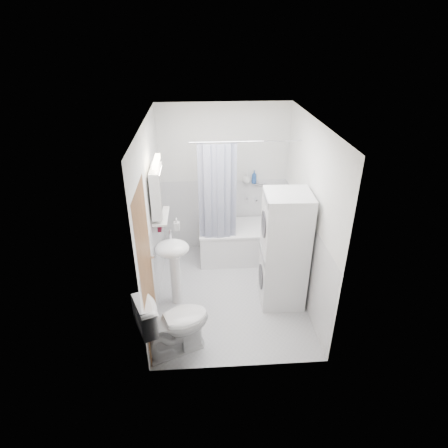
{
  "coord_description": "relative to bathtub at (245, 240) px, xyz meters",
  "views": [
    {
      "loc": [
        -0.38,
        -4.22,
        3.36
      ],
      "look_at": [
        -0.08,
        0.15,
        1.03
      ],
      "focal_mm": 30.0,
      "sensor_mm": 36.0,
      "label": 1
    }
  ],
  "objects": [
    {
      "name": "shower_caddy",
      "position": [
        0.25,
        0.32,
        0.84
      ],
      "size": [
        0.22,
        0.06,
        0.02
      ],
      "primitive_type": "cube",
      "color": "silver",
      "rests_on": "room_walls"
    },
    {
      "name": "toilet",
      "position": [
        -1.04,
        -1.92,
        0.09
      ],
      "size": [
        0.93,
        0.73,
        0.8
      ],
      "primitive_type": "imported",
      "rotation": [
        0.0,
        0.0,
        1.96
      ],
      "color": "white",
      "rests_on": "ground"
    },
    {
      "name": "shower_curtain",
      "position": [
        -0.45,
        -0.29,
        0.94
      ],
      "size": [
        0.55,
        0.02,
        1.45
      ],
      "color": "#151F4A",
      "rests_on": "curtain_rod"
    },
    {
      "name": "wainscot",
      "position": [
        -0.32,
        -0.63,
        0.29
      ],
      "size": [
        1.98,
        2.58,
        2.58
      ],
      "color": "white",
      "rests_on": "ground"
    },
    {
      "name": "shelf_bottle",
      "position": [
        -1.21,
        -0.97,
        0.94
      ],
      "size": [
        0.07,
        0.18,
        0.07
      ],
      "primitive_type": "imported",
      "color": "gray",
      "rests_on": "shelf"
    },
    {
      "name": "curtain_rod",
      "position": [
        0.0,
        -0.29,
        1.69
      ],
      "size": [
        1.64,
        0.02,
        0.02
      ],
      "primitive_type": "cylinder",
      "rotation": [
        0.0,
        1.57,
        0.0
      ],
      "color": "silver",
      "rests_on": "room_walls"
    },
    {
      "name": "shampoo_a",
      "position": [
        0.03,
        0.32,
        0.92
      ],
      "size": [
        0.13,
        0.17,
        0.13
      ],
      "primitive_type": "imported",
      "color": "gray",
      "rests_on": "shower_caddy"
    },
    {
      "name": "bathtub",
      "position": [
        0.0,
        0.0,
        0.0
      ],
      "size": [
        1.46,
        0.69,
        0.56
      ],
      "color": "white",
      "rests_on": "ground"
    },
    {
      "name": "sink",
      "position": [
        -1.07,
        -1.05,
        0.4
      ],
      "size": [
        0.44,
        0.37,
        1.04
      ],
      "color": "white",
      "rests_on": "ground"
    },
    {
      "name": "floor",
      "position": [
        -0.32,
        -0.92,
        -0.31
      ],
      "size": [
        2.6,
        2.6,
        0.0
      ],
      "primitive_type": "plane",
      "color": "#BABABF",
      "rests_on": "ground"
    },
    {
      "name": "shelf_cup",
      "position": [
        -1.21,
        -0.7,
        0.95
      ],
      "size": [
        0.1,
        0.09,
        0.1
      ],
      "primitive_type": "imported",
      "color": "gray",
      "rests_on": "shelf"
    },
    {
      "name": "room_walls",
      "position": [
        -0.32,
        -0.92,
        1.18
      ],
      "size": [
        2.6,
        2.6,
        2.6
      ],
      "color": "white",
      "rests_on": "ground"
    },
    {
      "name": "washer_dryer",
      "position": [
        0.36,
        -1.1,
        0.49
      ],
      "size": [
        0.59,
        0.58,
        1.59
      ],
      "rotation": [
        0.0,
        0.0,
        -0.04
      ],
      "color": "white",
      "rests_on": "ground"
    },
    {
      "name": "medicine_cabinet",
      "position": [
        -1.22,
        -0.82,
        1.26
      ],
      "size": [
        0.13,
        0.5,
        0.71
      ],
      "color": "white",
      "rests_on": "room_walls"
    },
    {
      "name": "soap_pump",
      "position": [
        -1.03,
        -0.67,
        0.64
      ],
      "size": [
        0.08,
        0.17,
        0.08
      ],
      "primitive_type": "imported",
      "color": "gray",
      "rests_on": "sink"
    },
    {
      "name": "towel",
      "position": [
        -1.25,
        -0.57,
        1.0
      ],
      "size": [
        0.07,
        0.32,
        0.78
      ],
      "color": "#521421",
      "rests_on": "room_walls"
    },
    {
      "name": "tub_spout",
      "position": [
        0.2,
        0.33,
        0.57
      ],
      "size": [
        0.04,
        0.12,
        0.04
      ],
      "primitive_type": "cylinder",
      "rotation": [
        1.57,
        0.0,
        0.0
      ],
      "color": "silver",
      "rests_on": "room_walls"
    },
    {
      "name": "shampoo_b",
      "position": [
        0.15,
        0.32,
        0.89
      ],
      "size": [
        0.08,
        0.21,
        0.08
      ],
      "primitive_type": "imported",
      "color": "#234A8D",
      "rests_on": "shower_caddy"
    },
    {
      "name": "shelf",
      "position": [
        -1.21,
        -0.82,
        0.89
      ],
      "size": [
        0.18,
        0.54,
        0.02
      ],
      "primitive_type": "cube",
      "color": "silver",
      "rests_on": "room_walls"
    },
    {
      "name": "door",
      "position": [
        -1.27,
        -1.47,
        0.69
      ],
      "size": [
        0.05,
        2.0,
        2.0
      ],
      "color": "brown",
      "rests_on": "ground"
    }
  ]
}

